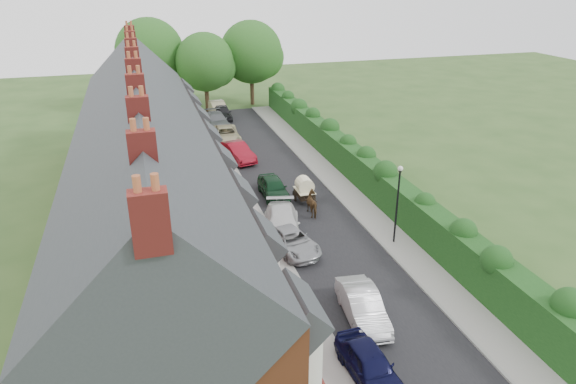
# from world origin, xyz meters

# --- Properties ---
(ground) EXTENTS (140.00, 140.00, 0.00)m
(ground) POSITION_xyz_m (0.00, 0.00, 0.00)
(ground) COLOR #2D4C1E
(ground) RESTS_ON ground
(road) EXTENTS (6.00, 58.00, 0.02)m
(road) POSITION_xyz_m (-0.50, 11.00, 0.01)
(road) COLOR black
(road) RESTS_ON ground
(pavement_hedge_side) EXTENTS (2.20, 58.00, 0.12)m
(pavement_hedge_side) POSITION_xyz_m (3.60, 11.00, 0.06)
(pavement_hedge_side) COLOR gray
(pavement_hedge_side) RESTS_ON ground
(pavement_house_side) EXTENTS (1.70, 58.00, 0.12)m
(pavement_house_side) POSITION_xyz_m (-4.35, 11.00, 0.06)
(pavement_house_side) COLOR gray
(pavement_house_side) RESTS_ON ground
(kerb_hedge_side) EXTENTS (0.18, 58.00, 0.13)m
(kerb_hedge_side) POSITION_xyz_m (2.55, 11.00, 0.07)
(kerb_hedge_side) COLOR gray
(kerb_hedge_side) RESTS_ON ground
(kerb_house_side) EXTENTS (0.18, 58.00, 0.13)m
(kerb_house_side) POSITION_xyz_m (-3.55, 11.00, 0.07)
(kerb_house_side) COLOR gray
(kerb_house_side) RESTS_ON ground
(hedge) EXTENTS (2.10, 58.00, 2.85)m
(hedge) POSITION_xyz_m (5.40, 11.00, 1.60)
(hedge) COLOR #113512
(hedge) RESTS_ON ground
(terrace_row) EXTENTS (9.05, 40.50, 11.50)m
(terrace_row) POSITION_xyz_m (-10.87, 9.98, 4.47)
(terrace_row) COLOR brown
(terrace_row) RESTS_ON ground
(garden_wall_row) EXTENTS (0.35, 40.35, 1.10)m
(garden_wall_row) POSITION_xyz_m (-5.35, 10.00, 0.46)
(garden_wall_row) COLOR maroon
(garden_wall_row) RESTS_ON ground
(lamppost) EXTENTS (0.32, 0.32, 5.16)m
(lamppost) POSITION_xyz_m (3.40, 4.00, 3.30)
(lamppost) COLOR black
(lamppost) RESTS_ON ground
(tree_far_left) EXTENTS (7.14, 6.80, 9.29)m
(tree_far_left) POSITION_xyz_m (-2.65, 40.08, 5.71)
(tree_far_left) COLOR #332316
(tree_far_left) RESTS_ON ground
(tree_far_right) EXTENTS (7.98, 7.60, 10.31)m
(tree_far_right) POSITION_xyz_m (3.39, 42.08, 6.31)
(tree_far_right) COLOR #332316
(tree_far_right) RESTS_ON ground
(tree_far_back) EXTENTS (8.40, 8.00, 10.82)m
(tree_far_back) POSITION_xyz_m (-8.59, 43.08, 6.62)
(tree_far_back) COLOR #332316
(tree_far_back) RESTS_ON ground
(car_navy) EXTENTS (1.92, 4.27, 1.42)m
(car_navy) POSITION_xyz_m (-2.99, -6.20, 0.71)
(car_navy) COLOR black
(car_navy) RESTS_ON ground
(car_silver_a) EXTENTS (2.07, 4.72, 1.51)m
(car_silver_a) POSITION_xyz_m (-1.64, -2.44, 0.75)
(car_silver_a) COLOR silver
(car_silver_a) RESTS_ON ground
(car_silver_b) EXTENTS (3.07, 5.06, 1.31)m
(car_silver_b) POSITION_xyz_m (-3.00, 5.00, 0.66)
(car_silver_b) COLOR #95979B
(car_silver_b) RESTS_ON ground
(car_white) EXTENTS (3.41, 5.86, 1.60)m
(car_white) POSITION_xyz_m (-3.00, 7.04, 0.80)
(car_white) COLOR silver
(car_white) RESTS_ON ground
(car_green) EXTENTS (1.82, 4.45, 1.51)m
(car_green) POSITION_xyz_m (-1.96, 13.08, 0.76)
(car_green) COLOR black
(car_green) RESTS_ON ground
(car_red) EXTENTS (2.87, 5.15, 1.61)m
(car_red) POSITION_xyz_m (-3.00, 21.80, 0.80)
(car_red) COLOR maroon
(car_red) RESTS_ON ground
(car_beige) EXTENTS (2.78, 5.59, 1.52)m
(car_beige) POSITION_xyz_m (-2.99, 27.40, 0.76)
(car_beige) COLOR tan
(car_beige) RESTS_ON ground
(car_grey) EXTENTS (2.34, 5.35, 1.53)m
(car_grey) POSITION_xyz_m (-2.99, 33.00, 0.76)
(car_grey) COLOR #5B5F62
(car_grey) RESTS_ON ground
(car_black) EXTENTS (2.04, 4.66, 1.56)m
(car_black) POSITION_xyz_m (-1.86, 35.96, 0.78)
(car_black) COLOR black
(car_black) RESTS_ON ground
(horse) EXTENTS (0.92, 1.94, 1.62)m
(horse) POSITION_xyz_m (-0.07, 9.32, 0.81)
(horse) COLOR #4A321B
(horse) RESTS_ON ground
(horse_cart) EXTENTS (1.25, 2.77, 2.00)m
(horse_cart) POSITION_xyz_m (-0.07, 11.39, 1.14)
(horse_cart) COLOR black
(horse_cart) RESTS_ON ground
(car_extra_far) EXTENTS (2.07, 4.85, 1.56)m
(car_extra_far) POSITION_xyz_m (-2.04, 38.25, 0.78)
(car_extra_far) COLOR tan
(car_extra_far) RESTS_ON ground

